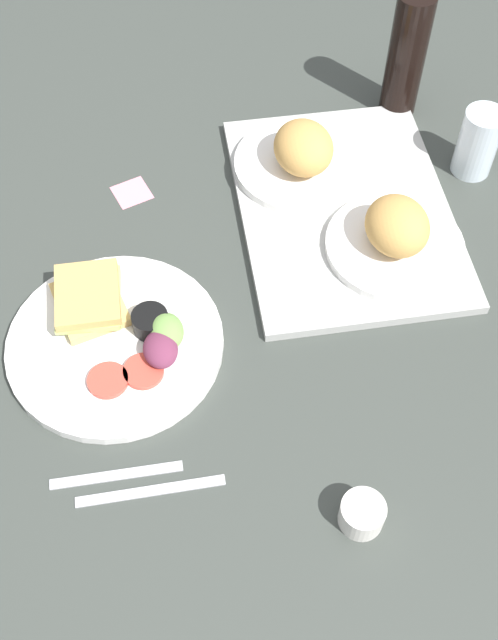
{
  "coord_description": "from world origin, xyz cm",
  "views": [
    {
      "loc": [
        62.69,
        -9.41,
        93.58
      ],
      "look_at": [
        2.0,
        3.0,
        4.0
      ],
      "focal_mm": 43.88,
      "sensor_mm": 36.0,
      "label": 1
    }
  ],
  "objects_px": {
    "fork": "(116,475)",
    "sticky_note": "(132,192)",
    "plate_with_salad": "(117,334)",
    "drinking_glass": "(478,143)",
    "soda_bottle": "(407,55)",
    "bread_plate_far": "(396,235)",
    "serving_tray": "(344,210)",
    "espresso_cup": "(362,514)",
    "bread_plate_near": "(302,155)",
    "knife": "(151,491)"
  },
  "relations": [
    {
      "from": "drinking_glass",
      "to": "plate_with_salad",
      "type": "bearing_deg",
      "value": -69.85
    },
    {
      "from": "serving_tray",
      "to": "knife",
      "type": "height_order",
      "value": "serving_tray"
    },
    {
      "from": "fork",
      "to": "knife",
      "type": "relative_size",
      "value": 0.89
    },
    {
      "from": "espresso_cup",
      "to": "sticky_note",
      "type": "height_order",
      "value": "espresso_cup"
    },
    {
      "from": "bread_plate_near",
      "to": "fork",
      "type": "height_order",
      "value": "bread_plate_near"
    },
    {
      "from": "espresso_cup",
      "to": "knife",
      "type": "relative_size",
      "value": 0.29
    },
    {
      "from": "plate_with_salad",
      "to": "espresso_cup",
      "type": "bearing_deg",
      "value": 39.17
    },
    {
      "from": "serving_tray",
      "to": "drinking_glass",
      "type": "distance_m",
      "value": 0.25
    },
    {
      "from": "plate_with_salad",
      "to": "bread_plate_near",
      "type": "bearing_deg",
      "value": 128.65
    },
    {
      "from": "knife",
      "to": "sticky_note",
      "type": "relative_size",
      "value": 3.39
    },
    {
      "from": "espresso_cup",
      "to": "fork",
      "type": "height_order",
      "value": "espresso_cup"
    },
    {
      "from": "drinking_glass",
      "to": "espresso_cup",
      "type": "bearing_deg",
      "value": -32.49
    },
    {
      "from": "espresso_cup",
      "to": "fork",
      "type": "bearing_deg",
      "value": -112.36
    },
    {
      "from": "plate_with_salad",
      "to": "knife",
      "type": "xyz_separation_m",
      "value": [
        0.24,
        0.02,
        -0.01
      ]
    },
    {
      "from": "plate_with_salad",
      "to": "sticky_note",
      "type": "xyz_separation_m",
      "value": [
        -0.29,
        0.05,
        -0.02
      ]
    },
    {
      "from": "plate_with_salad",
      "to": "fork",
      "type": "relative_size",
      "value": 1.8
    },
    {
      "from": "sticky_note",
      "to": "serving_tray",
      "type": "bearing_deg",
      "value": 70.93
    },
    {
      "from": "soda_bottle",
      "to": "fork",
      "type": "distance_m",
      "value": 0.84
    },
    {
      "from": "bread_plate_near",
      "to": "serving_tray",
      "type": "bearing_deg",
      "value": 27.35
    },
    {
      "from": "soda_bottle",
      "to": "espresso_cup",
      "type": "height_order",
      "value": "soda_bottle"
    },
    {
      "from": "espresso_cup",
      "to": "fork",
      "type": "relative_size",
      "value": 0.33
    },
    {
      "from": "serving_tray",
      "to": "sticky_note",
      "type": "xyz_separation_m",
      "value": [
        -0.11,
        -0.33,
        -0.01
      ]
    },
    {
      "from": "bread_plate_near",
      "to": "plate_with_salad",
      "type": "bearing_deg",
      "value": -51.35
    },
    {
      "from": "bread_plate_far",
      "to": "espresso_cup",
      "type": "distance_m",
      "value": 0.43
    },
    {
      "from": "bread_plate_far",
      "to": "fork",
      "type": "distance_m",
      "value": 0.54
    },
    {
      "from": "bread_plate_near",
      "to": "plate_with_salad",
      "type": "height_order",
      "value": "bread_plate_near"
    },
    {
      "from": "drinking_glass",
      "to": "soda_bottle",
      "type": "distance_m",
      "value": 0.19
    },
    {
      "from": "bread_plate_near",
      "to": "sticky_note",
      "type": "distance_m",
      "value": 0.28
    },
    {
      "from": "plate_with_salad",
      "to": "soda_bottle",
      "type": "height_order",
      "value": "soda_bottle"
    },
    {
      "from": "soda_bottle",
      "to": "knife",
      "type": "relative_size",
      "value": 1.17
    },
    {
      "from": "fork",
      "to": "sticky_note",
      "type": "height_order",
      "value": "fork"
    },
    {
      "from": "bread_plate_far",
      "to": "soda_bottle",
      "type": "distance_m",
      "value": 0.35
    },
    {
      "from": "knife",
      "to": "sticky_note",
      "type": "bearing_deg",
      "value": 88.05
    },
    {
      "from": "bread_plate_far",
      "to": "knife",
      "type": "xyz_separation_m",
      "value": [
        0.31,
        -0.41,
        -0.04
      ]
    },
    {
      "from": "drinking_glass",
      "to": "bread_plate_far",
      "type": "bearing_deg",
      "value": -50.39
    },
    {
      "from": "bread_plate_far",
      "to": "sticky_note",
      "type": "relative_size",
      "value": 3.78
    },
    {
      "from": "fork",
      "to": "knife",
      "type": "height_order",
      "value": "same"
    },
    {
      "from": "sticky_note",
      "to": "plate_with_salad",
      "type": "bearing_deg",
      "value": -10.51
    },
    {
      "from": "serving_tray",
      "to": "drinking_glass",
      "type": "bearing_deg",
      "value": 103.17
    },
    {
      "from": "drinking_glass",
      "to": "sticky_note",
      "type": "relative_size",
      "value": 2.09
    },
    {
      "from": "drinking_glass",
      "to": "soda_bottle",
      "type": "height_order",
      "value": "soda_bottle"
    },
    {
      "from": "bread_plate_far",
      "to": "sticky_note",
      "type": "bearing_deg",
      "value": -119.36
    },
    {
      "from": "bread_plate_near",
      "to": "soda_bottle",
      "type": "distance_m",
      "value": 0.26
    },
    {
      "from": "bread_plate_far",
      "to": "serving_tray",
      "type": "bearing_deg",
      "value": -153.72
    },
    {
      "from": "plate_with_salad",
      "to": "fork",
      "type": "xyz_separation_m",
      "value": [
        0.21,
        -0.02,
        -0.01
      ]
    },
    {
      "from": "bread_plate_far",
      "to": "soda_bottle",
      "type": "xyz_separation_m",
      "value": [
        -0.33,
        0.11,
        0.06
      ]
    },
    {
      "from": "bread_plate_far",
      "to": "fork",
      "type": "relative_size",
      "value": 1.24
    },
    {
      "from": "serving_tray",
      "to": "espresso_cup",
      "type": "relative_size",
      "value": 8.04
    },
    {
      "from": "serving_tray",
      "to": "sticky_note",
      "type": "height_order",
      "value": "serving_tray"
    },
    {
      "from": "bread_plate_near",
      "to": "drinking_glass",
      "type": "relative_size",
      "value": 1.85
    }
  ]
}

